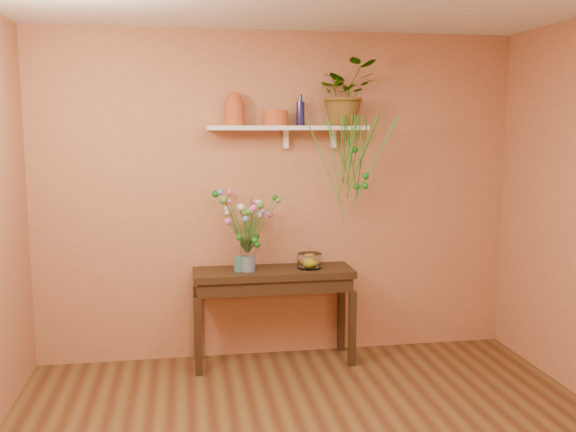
% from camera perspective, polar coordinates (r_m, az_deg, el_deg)
% --- Properties ---
extents(room, '(4.04, 4.04, 2.70)m').
position_cam_1_polar(room, '(3.33, 4.37, -2.03)').
color(room, brown).
rests_on(room, ground).
extents(sideboard, '(1.29, 0.41, 0.78)m').
position_cam_1_polar(sideboard, '(5.17, -1.32, -6.06)').
color(sideboard, '#342111').
rests_on(sideboard, ground).
extents(wall_shelf, '(1.30, 0.24, 0.19)m').
position_cam_1_polar(wall_shelf, '(5.13, 0.07, 7.90)').
color(wall_shelf, white).
rests_on(wall_shelf, room).
extents(terracotta_jug, '(0.20, 0.20, 0.26)m').
position_cam_1_polar(terracotta_jug, '(5.09, -4.86, 9.54)').
color(terracotta_jug, '#C14D25').
rests_on(terracotta_jug, wall_shelf).
extents(terracotta_pot, '(0.23, 0.23, 0.12)m').
position_cam_1_polar(terracotta_pot, '(5.10, -1.11, 8.83)').
color(terracotta_pot, '#C14D25').
rests_on(terracotta_pot, wall_shelf).
extents(blue_bottle, '(0.08, 0.08, 0.25)m').
position_cam_1_polar(blue_bottle, '(5.17, 1.13, 9.27)').
color(blue_bottle, '#181542').
rests_on(blue_bottle, wall_shelf).
extents(spider_plant, '(0.55, 0.50, 0.52)m').
position_cam_1_polar(spider_plant, '(5.21, 5.16, 11.00)').
color(spider_plant, '#176A15').
rests_on(spider_plant, wall_shelf).
extents(plant_fronds, '(0.75, 0.38, 0.86)m').
position_cam_1_polar(plant_fronds, '(5.07, 6.14, 4.72)').
color(plant_fronds, '#176A15').
rests_on(plant_fronds, wall_shelf).
extents(glass_vase, '(0.12, 0.12, 0.26)m').
position_cam_1_polar(glass_vase, '(5.07, -3.65, -3.75)').
color(glass_vase, white).
rests_on(glass_vase, sideboard).
extents(bouquet, '(0.53, 0.60, 0.52)m').
position_cam_1_polar(bouquet, '(5.01, -3.84, 0.17)').
color(bouquet, '#386B28').
rests_on(bouquet, glass_vase).
extents(glass_bowl, '(0.20, 0.20, 0.12)m').
position_cam_1_polar(glass_bowl, '(5.18, 1.95, -4.10)').
color(glass_bowl, white).
rests_on(glass_bowl, sideboard).
extents(lemon, '(0.09, 0.09, 0.09)m').
position_cam_1_polar(lemon, '(5.19, 1.96, -4.15)').
color(lemon, '#FFF83D').
rests_on(lemon, glass_bowl).
extents(carton, '(0.08, 0.07, 0.13)m').
position_cam_1_polar(carton, '(5.06, -4.46, -4.31)').
color(carton, '#326588').
rests_on(carton, sideboard).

